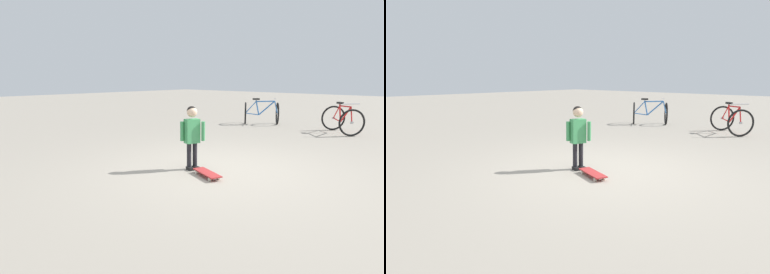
{
  "view_description": "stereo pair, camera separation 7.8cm",
  "coord_description": "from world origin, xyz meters",
  "views": [
    {
      "loc": [
        4.33,
        3.28,
        1.54
      ],
      "look_at": [
        0.32,
        -0.43,
        0.55
      ],
      "focal_mm": 31.41,
      "sensor_mm": 36.0,
      "label": 1
    },
    {
      "loc": [
        4.28,
        3.33,
        1.54
      ],
      "look_at": [
        0.32,
        -0.43,
        0.55
      ],
      "focal_mm": 31.41,
      "sensor_mm": 36.0,
      "label": 2
    }
  ],
  "objects": [
    {
      "name": "ground_plane",
      "position": [
        0.0,
        0.0,
        0.0
      ],
      "size": [
        50.0,
        50.0,
        0.0
      ],
      "primitive_type": "plane",
      "color": "#9E9384"
    },
    {
      "name": "child_person",
      "position": [
        0.32,
        -0.43,
        0.66
      ],
      "size": [
        0.3,
        0.31,
        1.06
      ],
      "color": "black",
      "rests_on": "ground"
    },
    {
      "name": "bicycle_near",
      "position": [
        -5.15,
        0.1,
        0.38
      ],
      "size": [
        1.25,
        1.26,
        0.85
      ],
      "color": "black",
      "rests_on": "ground"
    },
    {
      "name": "skateboard",
      "position": [
        0.48,
        0.03,
        0.06
      ],
      "size": [
        0.39,
        0.63,
        0.07
      ],
      "color": "#B22D2D",
      "rests_on": "ground"
    },
    {
      "name": "bicycle_mid",
      "position": [
        -5.18,
        -2.45,
        0.38
      ],
      "size": [
        1.19,
        1.28,
        0.85
      ],
      "color": "black",
      "rests_on": "ground"
    }
  ]
}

